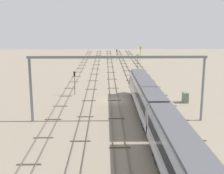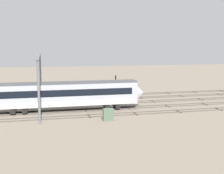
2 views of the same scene
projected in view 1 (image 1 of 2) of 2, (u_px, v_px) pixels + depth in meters
The scene contains 12 objects.
ground_plane at pixel (114, 101), 53.53m from camera, with size 211.74×211.74×0.00m, color gray.
track_near_foreground at pixel (165, 100), 53.71m from camera, with size 195.74×2.40×0.16m.
track_with_train at pixel (140, 100), 53.61m from camera, with size 195.74×2.40×0.16m.
track_middle at pixel (114, 100), 53.52m from camera, with size 195.74×2.40×0.16m.
track_second_far at pixel (89, 100), 53.42m from camera, with size 195.74×2.40×0.16m.
track_far_background at pixel (63, 101), 53.32m from camera, with size 195.74×2.40×0.16m.
overhead_gantry at pixel (117, 71), 41.02m from camera, with size 0.40×24.68×9.33m.
speed_sign_near_foreground at pixel (138, 60), 84.33m from camera, with size 0.14×0.94×5.02m.
speed_sign_mid_trackside at pixel (140, 51), 108.34m from camera, with size 0.14×0.98×5.24m.
signal_light_trackside_approach at pixel (117, 53), 108.86m from camera, with size 0.31×0.32×4.15m.
signal_light_trackside_departure at pixel (75, 80), 57.20m from camera, with size 0.31×0.32×4.61m.
relay_cabinet at pixel (185, 97), 52.18m from camera, with size 1.50×0.87×1.80m.
Camera 1 is at (-51.76, 1.55, 13.79)m, focal length 47.76 mm.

